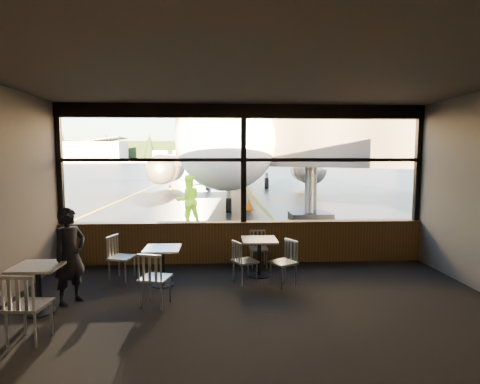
{
  "coord_description": "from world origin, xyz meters",
  "views": [
    {
      "loc": [
        -0.54,
        -8.22,
        2.34
      ],
      "look_at": [
        -0.02,
        1.0,
        1.5
      ],
      "focal_mm": 28.0,
      "sensor_mm": 36.0,
      "label": 1
    }
  ],
  "objects": [
    {
      "name": "ground_plane",
      "position": [
        0.0,
        120.0,
        0.0
      ],
      "size": [
        520.0,
        520.0,
        0.0
      ],
      "primitive_type": "plane",
      "color": "black",
      "rests_on": "ground"
    },
    {
      "name": "carpet_floor",
      "position": [
        0.0,
        -3.0,
        0.01
      ],
      "size": [
        8.0,
        6.0,
        0.01
      ],
      "primitive_type": "cube",
      "color": "black",
      "rests_on": "ground"
    },
    {
      "name": "ceiling",
      "position": [
        0.0,
        -3.0,
        3.5
      ],
      "size": [
        8.0,
        6.0,
        0.04
      ],
      "primitive_type": "cube",
      "color": "#38332D",
      "rests_on": "ground"
    },
    {
      "name": "wall_back",
      "position": [
        0.0,
        -6.0,
        1.75
      ],
      "size": [
        8.0,
        0.04,
        3.5
      ],
      "primitive_type": "cube",
      "color": "#524A41",
      "rests_on": "ground"
    },
    {
      "name": "window_sill",
      "position": [
        0.0,
        0.0,
        0.45
      ],
      "size": [
        8.0,
        0.28,
        0.9
      ],
      "primitive_type": "cube",
      "color": "#56391A",
      "rests_on": "ground"
    },
    {
      "name": "window_header",
      "position": [
        0.0,
        0.0,
        3.35
      ],
      "size": [
        8.0,
        0.18,
        0.3
      ],
      "primitive_type": "cube",
      "color": "black",
      "rests_on": "ground"
    },
    {
      "name": "mullion_left",
      "position": [
        -3.95,
        0.0,
        2.2
      ],
      "size": [
        0.12,
        0.12,
        2.6
      ],
      "primitive_type": "cube",
      "color": "black",
      "rests_on": "ground"
    },
    {
      "name": "mullion_centre",
      "position": [
        0.0,
        0.0,
        2.2
      ],
      "size": [
        0.12,
        0.12,
        2.6
      ],
      "primitive_type": "cube",
      "color": "black",
      "rests_on": "ground"
    },
    {
      "name": "mullion_right",
      "position": [
        3.95,
        0.0,
        2.2
      ],
      "size": [
        0.12,
        0.12,
        2.6
      ],
      "primitive_type": "cube",
      "color": "black",
      "rests_on": "ground"
    },
    {
      "name": "window_transom",
      "position": [
        0.0,
        0.0,
        2.3
      ],
      "size": [
        8.0,
        0.1,
        0.08
      ],
      "primitive_type": "cube",
      "color": "black",
      "rests_on": "ground"
    },
    {
      "name": "airliner",
      "position": [
        0.78,
        19.76,
        5.48
      ],
      "size": [
        32.53,
        38.04,
        10.96
      ],
      "primitive_type": null,
      "rotation": [
        0.0,
        0.0,
        -0.08
      ],
      "color": "white",
      "rests_on": "ground_plane"
    },
    {
      "name": "jet_bridge",
      "position": [
        3.6,
        5.5,
        2.43
      ],
      "size": [
        9.11,
        11.13,
        4.86
      ],
      "primitive_type": null,
      "color": "#29292B",
      "rests_on": "ground_plane"
    },
    {
      "name": "cafe_table_near",
      "position": [
        0.25,
        -0.99,
        0.37
      ],
      "size": [
        0.68,
        0.68,
        0.75
      ],
      "primitive_type": null,
      "color": "#ACA79E",
      "rests_on": "carpet_floor"
    },
    {
      "name": "cafe_table_mid",
      "position": [
        -1.58,
        -1.44,
        0.35
      ],
      "size": [
        0.64,
        0.64,
        0.71
      ],
      "primitive_type": null,
      "color": "#ADA89F",
      "rests_on": "carpet_floor"
    },
    {
      "name": "cafe_table_left",
      "position": [
        -3.26,
        -2.58,
        0.37
      ],
      "size": [
        0.67,
        0.67,
        0.74
      ],
      "primitive_type": null,
      "color": "#9C988F",
      "rests_on": "carpet_floor"
    },
    {
      "name": "chair_near_e",
      "position": [
        0.63,
        -1.57,
        0.42
      ],
      "size": [
        0.63,
        0.63,
        0.85
      ],
      "primitive_type": null,
      "rotation": [
        0.0,
        0.0,
        2.08
      ],
      "color": "#ACA89B",
      "rests_on": "carpet_floor"
    },
    {
      "name": "chair_near_w",
      "position": [
        -0.06,
        -1.4,
        0.41
      ],
      "size": [
        0.6,
        0.6,
        0.82
      ],
      "primitive_type": null,
      "rotation": [
        0.0,
        0.0,
        -1.1
      ],
      "color": "#B6B2A4",
      "rests_on": "carpet_floor"
    },
    {
      "name": "chair_near_n",
      "position": [
        0.3,
        -0.4,
        0.4
      ],
      "size": [
        0.45,
        0.45,
        0.79
      ],
      "primitive_type": null,
      "rotation": [
        0.0,
        0.0,
        3.17
      ],
      "color": "#B5B1A4",
      "rests_on": "carpet_floor"
    },
    {
      "name": "chair_mid_s",
      "position": [
        -1.55,
        -2.41,
        0.45
      ],
      "size": [
        0.6,
        0.6,
        0.89
      ],
      "primitive_type": null,
      "rotation": [
        0.0,
        0.0,
        -0.26
      ],
      "color": "#BDB7AA",
      "rests_on": "carpet_floor"
    },
    {
      "name": "chair_mid_w",
      "position": [
        -2.4,
        -1.11,
        0.44
      ],
      "size": [
        0.59,
        0.59,
        0.87
      ],
      "primitive_type": null,
      "rotation": [
        0.0,
        0.0,
        -1.86
      ],
      "color": "beige",
      "rests_on": "carpet_floor"
    },
    {
      "name": "chair_left_s",
      "position": [
        -2.96,
        -3.49,
        0.47
      ],
      "size": [
        0.56,
        0.56,
        0.94
      ],
      "primitive_type": null,
      "rotation": [
        0.0,
        0.0,
        -0.1
      ],
      "color": "beige",
      "rests_on": "carpet_floor"
    },
    {
      "name": "passenger",
      "position": [
        -2.93,
        -2.22,
        0.78
      ],
      "size": [
        0.61,
        0.68,
        1.56
      ],
      "primitive_type": "imported",
      "rotation": [
        0.0,
        0.0,
        1.04
      ],
      "color": "black",
      "rests_on": "carpet_floor"
    },
    {
      "name": "ground_crew",
      "position": [
        -1.6,
        4.52,
        0.89
      ],
      "size": [
        1.05,
        0.94,
        1.78
      ],
      "primitive_type": "imported",
      "rotation": [
        0.0,
        0.0,
        3.52
      ],
      "color": "#BFF219",
      "rests_on": "ground_plane"
    },
    {
      "name": "cone_nose",
      "position": [
        0.82,
        8.52,
        0.26
      ],
      "size": [
        0.38,
        0.38,
        0.52
      ],
      "primitive_type": "cone",
      "color": "#EC6307",
      "rests_on": "ground_plane"
    },
    {
      "name": "cone_wing",
      "position": [
        -4.25,
        20.05,
        0.22
      ],
      "size": [
        0.31,
        0.31,
        0.44
      ],
      "primitive_type": "cone",
      "color": "#DF4307",
      "rests_on": "ground_plane"
    },
    {
      "name": "hangar_left",
      "position": [
        -70.0,
        180.0,
        5.5
      ],
      "size": [
        45.0,
        18.0,
        11.0
      ],
      "primitive_type": null,
      "color": "silver",
      "rests_on": "ground_plane"
    },
    {
      "name": "hangar_mid",
      "position": [
        0.0,
        185.0,
        5.0
      ],
      "size": [
        38.0,
        15.0,
        10.0
      ],
      "primitive_type": null,
      "color": "silver",
      "rests_on": "ground_plane"
    },
    {
      "name": "hangar_right",
      "position": [
        60.0,
        178.0,
        6.0
      ],
      "size": [
        50.0,
        20.0,
        12.0
      ],
      "primitive_type": null,
      "color": "silver",
      "rests_on": "ground_plane"
    },
    {
      "name": "fuel_tank_a",
      "position": [
        -30.0,
        182.0,
        3.0
      ],
      "size": [
        8.0,
        8.0,
        6.0
      ],
      "primitive_type": "cylinder",
      "color": "silver",
      "rests_on": "ground_plane"
    },
    {
      "name": "fuel_tank_b",
      "position": [
        -20.0,
        182.0,
        3.0
      ],
      "size": [
        8.0,
        8.0,
        6.0
      ],
      "primitive_type": "cylinder",
      "color": "silver",
      "rests_on": "ground_plane"
    },
    {
      "name": "fuel_tank_c",
      "position": [
        -10.0,
        182.0,
        3.0
      ],
      "size": [
        8.0,
        8.0,
        6.0
      ],
      "primitive_type": "cylinder",
      "color": "silver",
      "rests_on": "ground_plane"
    },
    {
      "name": "treeline",
      "position": [
        0.0,
        210.0,
        6.0
      ],
      "size": [
        360.0,
        3.0,
        12.0
      ],
      "primitive_type": "cube",
      "color": "black",
      "rests_on": "ground_plane"
    }
  ]
}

